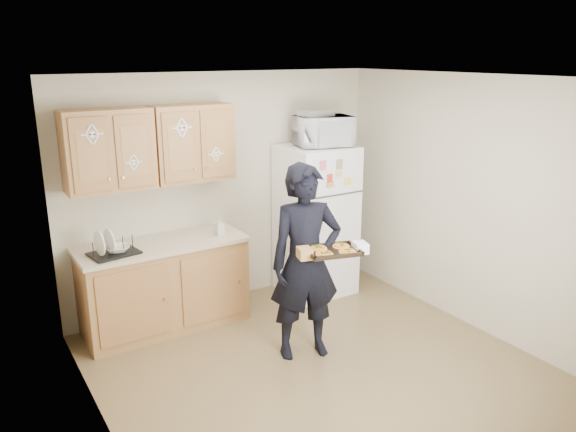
# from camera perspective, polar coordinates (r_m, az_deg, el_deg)

# --- Properties ---
(floor) EXTENTS (3.60, 3.60, 0.00)m
(floor) POSITION_cam_1_polar(r_m,az_deg,el_deg) (5.15, 3.12, -15.17)
(floor) COLOR brown
(floor) RESTS_ON ground
(ceiling) EXTENTS (3.60, 3.60, 0.00)m
(ceiling) POSITION_cam_1_polar(r_m,az_deg,el_deg) (4.40, 3.64, 13.84)
(ceiling) COLOR silver
(ceiling) RESTS_ON wall_back
(wall_back) EXTENTS (3.60, 0.04, 2.50)m
(wall_back) POSITION_cam_1_polar(r_m,az_deg,el_deg) (6.12, -6.43, 2.64)
(wall_back) COLOR #BDB399
(wall_back) RESTS_ON floor
(wall_front) EXTENTS (3.60, 0.04, 2.50)m
(wall_front) POSITION_cam_1_polar(r_m,az_deg,el_deg) (3.43, 21.28, -9.71)
(wall_front) COLOR #BDB399
(wall_front) RESTS_ON floor
(wall_left) EXTENTS (0.04, 3.60, 2.50)m
(wall_left) POSITION_cam_1_polar(r_m,az_deg,el_deg) (3.92, -18.76, -6.11)
(wall_left) COLOR #BDB399
(wall_left) RESTS_ON floor
(wall_right) EXTENTS (0.04, 3.60, 2.50)m
(wall_right) POSITION_cam_1_polar(r_m,az_deg,el_deg) (5.81, 18.00, 1.19)
(wall_right) COLOR #BDB399
(wall_right) RESTS_ON floor
(refrigerator) EXTENTS (0.75, 0.70, 1.70)m
(refrigerator) POSITION_cam_1_polar(r_m,az_deg,el_deg) (6.38, 2.85, -0.44)
(refrigerator) COLOR white
(refrigerator) RESTS_ON floor
(base_cabinet) EXTENTS (1.60, 0.60, 0.86)m
(base_cabinet) POSITION_cam_1_polar(r_m,az_deg,el_deg) (5.79, -12.41, -7.03)
(base_cabinet) COLOR olive
(base_cabinet) RESTS_ON floor
(countertop) EXTENTS (1.64, 0.64, 0.04)m
(countertop) POSITION_cam_1_polar(r_m,az_deg,el_deg) (5.63, -12.69, -2.82)
(countertop) COLOR beige
(countertop) RESTS_ON base_cabinet
(upper_cab_left) EXTENTS (0.80, 0.33, 0.75)m
(upper_cab_left) POSITION_cam_1_polar(r_m,az_deg,el_deg) (5.42, -17.80, 6.38)
(upper_cab_left) COLOR olive
(upper_cab_left) RESTS_ON wall_back
(upper_cab_right) EXTENTS (0.80, 0.33, 0.75)m
(upper_cab_right) POSITION_cam_1_polar(r_m,az_deg,el_deg) (5.67, -9.73, 7.34)
(upper_cab_right) COLOR olive
(upper_cab_right) RESTS_ON wall_back
(cereal_box) EXTENTS (0.20, 0.07, 0.32)m
(cereal_box) POSITION_cam_1_polar(r_m,az_deg,el_deg) (7.07, 5.09, -4.67)
(cereal_box) COLOR gold
(cereal_box) RESTS_ON floor
(person) EXTENTS (0.74, 0.59, 1.78)m
(person) POSITION_cam_1_polar(r_m,az_deg,el_deg) (5.00, 1.80, -4.75)
(person) COLOR black
(person) RESTS_ON floor
(baking_tray) EXTENTS (0.51, 0.43, 0.04)m
(baking_tray) POSITION_cam_1_polar(r_m,az_deg,el_deg) (4.76, 4.57, -3.61)
(baking_tray) COLOR black
(baking_tray) RESTS_ON person
(pizza_front_left) EXTENTS (0.15, 0.15, 0.02)m
(pizza_front_left) POSITION_cam_1_polar(r_m,az_deg,el_deg) (4.65, 3.71, -3.84)
(pizza_front_left) COLOR orange
(pizza_front_left) RESTS_ON baking_tray
(pizza_front_right) EXTENTS (0.15, 0.15, 0.02)m
(pizza_front_right) POSITION_cam_1_polar(r_m,az_deg,el_deg) (4.72, 6.06, -3.58)
(pizza_front_right) COLOR orange
(pizza_front_right) RESTS_ON baking_tray
(pizza_back_left) EXTENTS (0.15, 0.15, 0.02)m
(pizza_back_left) POSITION_cam_1_polar(r_m,az_deg,el_deg) (4.78, 3.11, -3.26)
(pizza_back_left) COLOR orange
(pizza_back_left) RESTS_ON baking_tray
(pizza_back_right) EXTENTS (0.15, 0.15, 0.02)m
(pizza_back_right) POSITION_cam_1_polar(r_m,az_deg,el_deg) (4.85, 5.40, -3.02)
(pizza_back_right) COLOR orange
(pizza_back_right) RESTS_ON baking_tray
(microwave) EXTENTS (0.66, 0.51, 0.33)m
(microwave) POSITION_cam_1_polar(r_m,az_deg,el_deg) (6.15, 3.62, 8.60)
(microwave) COLOR white
(microwave) RESTS_ON refrigerator
(foil_pan) EXTENTS (0.34, 0.24, 0.07)m
(foil_pan) POSITION_cam_1_polar(r_m,az_deg,el_deg) (6.10, 2.86, 10.43)
(foil_pan) COLOR #AFAEB5
(foil_pan) RESTS_ON microwave
(dish_rack) EXTENTS (0.46, 0.38, 0.17)m
(dish_rack) POSITION_cam_1_polar(r_m,az_deg,el_deg) (5.39, -17.33, -2.89)
(dish_rack) COLOR black
(dish_rack) RESTS_ON countertop
(bowl) EXTENTS (0.25, 0.25, 0.05)m
(bowl) POSITION_cam_1_polar(r_m,az_deg,el_deg) (5.41, -16.90, -3.19)
(bowl) COLOR white
(bowl) RESTS_ON dish_rack
(soap_bottle) EXTENTS (0.09, 0.09, 0.18)m
(soap_bottle) POSITION_cam_1_polar(r_m,az_deg,el_deg) (5.73, -6.98, -1.02)
(soap_bottle) COLOR white
(soap_bottle) RESTS_ON countertop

